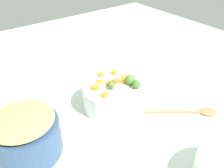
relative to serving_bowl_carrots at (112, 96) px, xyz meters
name	(u,v)px	position (x,y,z in m)	size (l,w,h in m)	color
tabletop	(113,106)	(-0.01, -0.01, -0.06)	(2.40, 2.40, 0.02)	silver
serving_bowl_carrots	(112,96)	(0.00, 0.00, 0.00)	(0.25, 0.25, 0.10)	white
metal_pot	(27,138)	(0.38, 0.03, 0.01)	(0.23, 0.23, 0.13)	#334E76
stuffing_mound	(22,120)	(0.38, 0.03, 0.09)	(0.21, 0.21, 0.03)	tan
carrot_slice_0	(109,83)	(0.00, -0.02, 0.06)	(0.04, 0.04, 0.01)	orange
carrot_slice_1	(125,76)	(-0.09, -0.02, 0.06)	(0.02, 0.02, 0.01)	orange
carrot_slice_2	(96,87)	(0.06, -0.03, 0.06)	(0.04, 0.04, 0.01)	orange
carrot_slice_3	(99,82)	(0.03, -0.05, 0.06)	(0.03, 0.03, 0.01)	orange
carrot_slice_4	(114,73)	(-0.07, -0.07, 0.06)	(0.02, 0.02, 0.01)	orange
carrot_slice_5	(116,81)	(-0.03, -0.01, 0.06)	(0.03, 0.03, 0.01)	orange
carrot_slice_6	(101,74)	(-0.01, -0.10, 0.06)	(0.03, 0.03, 0.01)	orange
carrot_slice_7	(123,80)	(-0.06, 0.00, 0.06)	(0.03, 0.03, 0.01)	orange
carrot_slice_8	(105,95)	(0.07, 0.04, 0.06)	(0.03, 0.03, 0.01)	orange
brussels_sprout_0	(137,84)	(-0.07, 0.07, 0.07)	(0.04, 0.04, 0.04)	#48792E
brussels_sprout_1	(111,85)	(0.01, 0.01, 0.07)	(0.03, 0.03, 0.03)	#51702C
brussels_sprout_2	(131,79)	(-0.07, 0.03, 0.07)	(0.04, 0.04, 0.04)	#528735
wooden_spoon	(197,112)	(-0.26, 0.26, -0.05)	(0.27, 0.21, 0.01)	#BE784F
dish_towel	(129,72)	(-0.24, -0.17, -0.05)	(0.14, 0.16, 0.01)	beige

